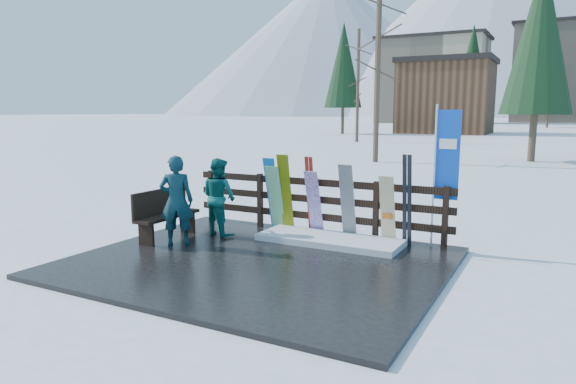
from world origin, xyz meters
The scene contains 19 objects.
ground centered at (0.00, 0.00, 0.00)m, with size 700.00×700.00×0.00m, color white.
deck centered at (0.00, 0.00, 0.04)m, with size 6.00×5.00×0.08m, color black.
fence centered at (0.00, 2.20, 0.74)m, with size 5.60×0.10×1.15m.
snow_patch centered at (0.60, 1.60, 0.14)m, with size 2.73×1.00×0.12m, color white.
bench centered at (-2.41, 0.43, 0.60)m, with size 0.41×1.50×0.97m.
snowboard_0 centered at (-0.85, 1.98, 0.85)m, with size 0.26×0.03×1.58m, color blue.
snowboard_1 centered at (-0.79, 1.98, 0.77)m, with size 0.31×0.03×1.41m, color silver.
snowboard_2 centered at (-0.56, 1.98, 0.89)m, with size 0.26×0.03×1.64m, color #C8D401.
snowboard_3 centered at (0.09, 1.98, 0.74)m, with size 0.28×0.03×1.37m, color white.
snowboard_4 centered at (0.80, 1.98, 0.82)m, with size 0.28×0.03×1.52m, color black.
snowboard_5 centered at (1.60, 1.98, 0.74)m, with size 0.27×0.03×1.35m, color white.
ski_pair_a centered at (-0.02, 2.05, 0.88)m, with size 0.16×0.26×1.59m.
ski_pair_b centered at (1.93, 2.05, 0.94)m, with size 0.16×0.23×1.71m.
rental_flag centered at (2.53, 2.25, 1.69)m, with size 0.45×0.04×2.60m.
person_front centered at (-1.84, 0.12, 0.92)m, with size 0.61×0.40×1.68m, color #154A44.
person_back centered at (-1.62, 1.15, 0.86)m, with size 0.76×0.59×1.56m, color #0E5B54.
resort_buildings centered at (1.03, 115.41, 9.81)m, with size 73.00×87.60×22.60m.
trees centered at (2.46, 48.13, 5.81)m, with size 42.27×68.83×12.76m.
mountains centered at (-10.50, 328.41, 50.20)m, with size 520.00×260.00×120.00m.
Camera 1 is at (4.36, -7.13, 2.55)m, focal length 32.00 mm.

